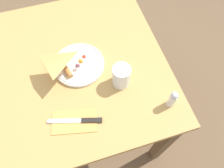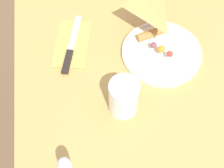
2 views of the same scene
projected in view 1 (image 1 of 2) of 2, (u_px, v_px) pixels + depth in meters
name	position (u px, v px, depth m)	size (l,w,h in m)	color
ground_plane	(82.00, 120.00, 1.65)	(6.00, 6.00, 0.00)	brown
dining_table	(66.00, 80.00, 1.10)	(0.95, 0.88, 0.74)	tan
plate_pizza	(79.00, 64.00, 0.99)	(0.23, 0.23, 0.05)	silver
milk_glass	(121.00, 77.00, 0.92)	(0.08, 0.08, 0.11)	white
napkin_folded	(75.00, 121.00, 0.88)	(0.20, 0.14, 0.00)	#E59E4C
butter_knife	(78.00, 121.00, 0.87)	(0.22, 0.08, 0.01)	black
salt_shaker	(172.00, 99.00, 0.87)	(0.03, 0.03, 0.10)	silver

